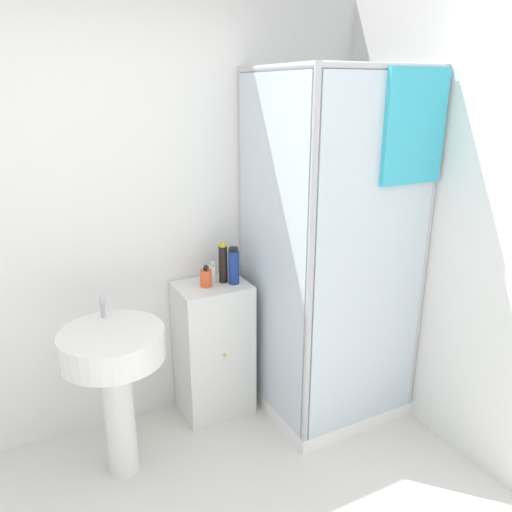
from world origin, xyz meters
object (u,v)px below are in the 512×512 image
object	(u,v)px
shampoo_bottle_tall_black	(223,263)
shampoo_bottle_blue	(234,266)
sink	(115,367)
lotion_bottle_white	(212,274)
soap_dispenser	(206,278)

from	to	relation	value
shampoo_bottle_tall_black	shampoo_bottle_blue	size ratio (longest dim) A/B	1.10
sink	lotion_bottle_white	size ratio (longest dim) A/B	7.12
sink	soap_dispenser	distance (m)	0.73
soap_dispenser	shampoo_bottle_tall_black	bearing A→B (deg)	8.78
sink	lotion_bottle_white	bearing A→B (deg)	25.61
shampoo_bottle_tall_black	sink	bearing A→B (deg)	-158.05
shampoo_bottle_blue	lotion_bottle_white	bearing A→B (deg)	144.51
shampoo_bottle_tall_black	shampoo_bottle_blue	bearing A→B (deg)	-47.82
sink	soap_dispenser	xyz separation A→B (m)	(0.62, 0.28, 0.28)
sink	shampoo_bottle_tall_black	xyz separation A→B (m)	(0.74, 0.30, 0.34)
sink	lotion_bottle_white	distance (m)	0.80
sink	soap_dispenser	bearing A→B (deg)	24.32
lotion_bottle_white	shampoo_bottle_blue	bearing A→B (deg)	-35.49
soap_dispenser	lotion_bottle_white	xyz separation A→B (m)	(0.06, 0.05, 0.00)
sink	soap_dispenser	world-z (taller)	soap_dispenser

